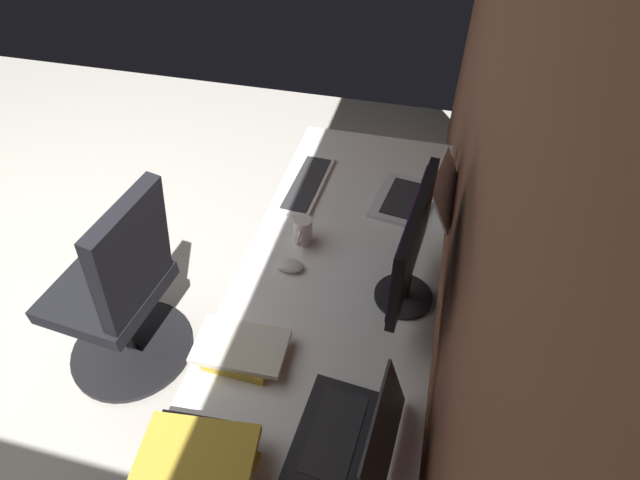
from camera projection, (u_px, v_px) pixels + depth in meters
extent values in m
cube|color=brown|center=(500.00, 180.00, 1.27)|extent=(4.77, 0.10, 2.60)
cube|color=white|center=(334.00, 290.00, 1.77)|extent=(1.99, 0.71, 0.03)
cylinder|color=silver|center=(317.00, 194.00, 2.73)|extent=(0.05, 0.05, 0.70)
cylinder|color=silver|center=(427.00, 212.00, 2.62)|extent=(0.05, 0.05, 0.70)
cube|color=white|center=(308.00, 473.00, 1.68)|extent=(0.40, 0.50, 0.69)
cube|color=silver|center=(236.00, 455.00, 1.72)|extent=(0.37, 0.01, 0.61)
cylinder|color=black|center=(403.00, 296.00, 1.72)|extent=(0.20, 0.20, 0.01)
cylinder|color=black|center=(405.00, 285.00, 1.68)|extent=(0.04, 0.04, 0.10)
cube|color=black|center=(413.00, 242.00, 1.54)|extent=(0.48, 0.08, 0.31)
cube|color=#4C1960|center=(407.00, 241.00, 1.54)|extent=(0.44, 0.05, 0.27)
cube|color=black|center=(334.00, 435.00, 1.37)|extent=(0.33, 0.23, 0.01)
cube|color=#262628|center=(334.00, 433.00, 1.37)|extent=(0.26, 0.15, 0.00)
cube|color=black|center=(384.00, 433.00, 1.27)|extent=(0.32, 0.09, 0.18)
cube|color=#330F14|center=(384.00, 433.00, 1.27)|extent=(0.29, 0.08, 0.15)
cube|color=silver|center=(404.00, 200.00, 2.09)|extent=(0.34, 0.27, 0.01)
cube|color=#262628|center=(404.00, 198.00, 2.08)|extent=(0.27, 0.18, 0.00)
cube|color=silver|center=(447.00, 190.00, 1.97)|extent=(0.32, 0.15, 0.20)
cube|color=#19234C|center=(447.00, 190.00, 1.97)|extent=(0.29, 0.12, 0.16)
cube|color=silver|center=(307.00, 185.00, 2.16)|extent=(0.43, 0.16, 0.02)
cube|color=#2D2D30|center=(307.00, 183.00, 2.15)|extent=(0.38, 0.13, 0.00)
ellipsoid|color=silver|center=(290.00, 266.00, 1.81)|extent=(0.06, 0.10, 0.03)
cube|color=gold|center=(242.00, 352.00, 1.55)|extent=(0.18, 0.20, 0.03)
cube|color=beige|center=(241.00, 346.00, 1.54)|extent=(0.18, 0.29, 0.02)
cube|color=gold|center=(200.00, 473.00, 1.29)|extent=(0.22, 0.27, 0.02)
cube|color=#38669E|center=(199.00, 473.00, 1.27)|extent=(0.20, 0.28, 0.03)
cube|color=black|center=(196.00, 464.00, 1.26)|extent=(0.26, 0.29, 0.02)
cube|color=gold|center=(196.00, 459.00, 1.24)|extent=(0.24, 0.31, 0.03)
cylinder|color=silver|center=(303.00, 231.00, 1.89)|extent=(0.07, 0.07, 0.11)
torus|color=silver|center=(300.00, 238.00, 1.85)|extent=(0.06, 0.01, 0.06)
cube|color=black|center=(106.00, 292.00, 2.09)|extent=(0.48, 0.46, 0.07)
cube|color=black|center=(132.00, 257.00, 1.84)|extent=(0.41, 0.16, 0.50)
cylinder|color=black|center=(121.00, 323.00, 2.24)|extent=(0.05, 0.05, 0.37)
cylinder|color=black|center=(133.00, 349.00, 2.39)|extent=(0.56, 0.56, 0.03)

